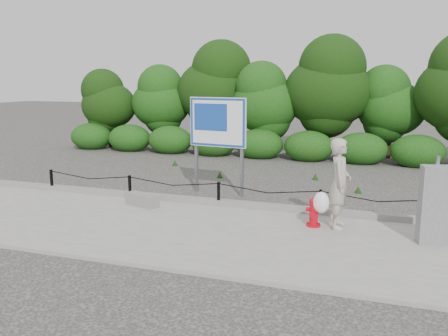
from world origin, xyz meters
name	(u,v)px	position (x,y,z in m)	size (l,w,h in m)	color
ground	(219,209)	(0.00, 0.00, 0.00)	(90.00, 90.00, 0.00)	#2D2B28
sidewalk	(187,231)	(0.00, -2.00, 0.04)	(14.00, 4.00, 0.08)	gray
curb	(219,202)	(0.00, 0.05, 0.15)	(14.00, 0.22, 0.14)	slate
chain_barrier	(219,191)	(0.00, 0.00, 0.46)	(10.06, 0.06, 0.60)	black
treeline	(304,94)	(0.56, 8.96, 2.58)	(19.88, 3.85, 4.81)	black
fire_hydrant	(314,212)	(2.48, -0.93, 0.39)	(0.35, 0.36, 0.65)	red
pedestrian	(338,185)	(2.97, -0.84, 1.01)	(0.76, 0.71, 1.90)	#B1A898
concrete_block	(142,200)	(-1.80, -0.62, 0.23)	(0.92, 0.32, 0.30)	slate
utility_cabinet	(435,205)	(4.81, -1.24, 0.84)	(0.63, 0.47, 1.67)	gray
advertising_sign	(218,127)	(-0.52, 1.40, 1.90)	(1.68, 0.33, 2.69)	slate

